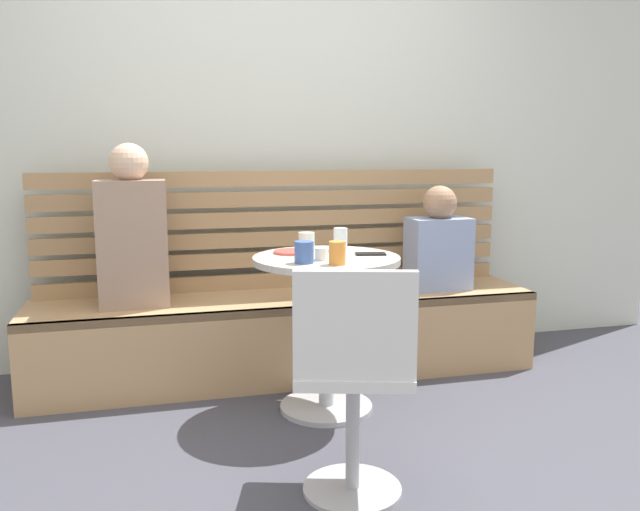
{
  "coord_description": "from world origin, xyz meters",
  "views": [
    {
      "loc": [
        -0.7,
        -2.17,
        1.24
      ],
      "look_at": [
        0.04,
        0.66,
        0.75
      ],
      "focal_mm": 36.62,
      "sensor_mm": 36.0,
      "label": 1
    }
  ],
  "objects_px": {
    "white_chair": "(354,375)",
    "cup_water_clear": "(340,239)",
    "booth_bench": "(289,336)",
    "cup_tumbler_orange": "(337,253)",
    "person_child_left": "(438,244)",
    "phone_on_table": "(371,254)",
    "cup_glass_short": "(307,240)",
    "cup_espresso_small": "(321,254)",
    "cafe_table": "(326,303)",
    "person_adult": "(132,233)",
    "cup_mug_blue": "(304,252)",
    "plate_small": "(291,252)"
  },
  "relations": [
    {
      "from": "white_chair",
      "to": "cup_glass_short",
      "type": "height_order",
      "value": "white_chair"
    },
    {
      "from": "cup_espresso_small",
      "to": "cup_tumbler_orange",
      "type": "bearing_deg",
      "value": -73.55
    },
    {
      "from": "person_adult",
      "to": "cup_espresso_small",
      "type": "distance_m",
      "value": 1.02
    },
    {
      "from": "white_chair",
      "to": "cup_water_clear",
      "type": "bearing_deg",
      "value": 76.4
    },
    {
      "from": "cup_glass_short",
      "to": "booth_bench",
      "type": "bearing_deg",
      "value": 99.15
    },
    {
      "from": "white_chair",
      "to": "person_adult",
      "type": "relative_size",
      "value": 1.04
    },
    {
      "from": "cafe_table",
      "to": "cup_tumbler_orange",
      "type": "xyz_separation_m",
      "value": [
        -0.01,
        -0.21,
        0.27
      ]
    },
    {
      "from": "cafe_table",
      "to": "person_child_left",
      "type": "xyz_separation_m",
      "value": [
        0.79,
        0.5,
        0.18
      ]
    },
    {
      "from": "cafe_table",
      "to": "cup_mug_blue",
      "type": "relative_size",
      "value": 7.79
    },
    {
      "from": "white_chair",
      "to": "cup_espresso_small",
      "type": "height_order",
      "value": "white_chair"
    },
    {
      "from": "cup_tumbler_orange",
      "to": "cup_espresso_small",
      "type": "bearing_deg",
      "value": 106.45
    },
    {
      "from": "cup_glass_short",
      "to": "cup_tumbler_orange",
      "type": "relative_size",
      "value": 0.8
    },
    {
      "from": "person_child_left",
      "to": "booth_bench",
      "type": "bearing_deg",
      "value": 179.22
    },
    {
      "from": "cup_espresso_small",
      "to": "cup_mug_blue",
      "type": "height_order",
      "value": "cup_mug_blue"
    },
    {
      "from": "person_adult",
      "to": "phone_on_table",
      "type": "height_order",
      "value": "person_adult"
    },
    {
      "from": "white_chair",
      "to": "plate_small",
      "type": "bearing_deg",
      "value": 90.88
    },
    {
      "from": "plate_small",
      "to": "phone_on_table",
      "type": "bearing_deg",
      "value": -21.73
    },
    {
      "from": "white_chair",
      "to": "cup_water_clear",
      "type": "xyz_separation_m",
      "value": [
        0.23,
        0.97,
        0.33
      ]
    },
    {
      "from": "booth_bench",
      "to": "person_child_left",
      "type": "height_order",
      "value": "person_child_left"
    },
    {
      "from": "cup_mug_blue",
      "to": "cup_glass_short",
      "type": "bearing_deg",
      "value": 75.16
    },
    {
      "from": "cup_espresso_small",
      "to": "white_chair",
      "type": "bearing_deg",
      "value": -95.84
    },
    {
      "from": "booth_bench",
      "to": "white_chair",
      "type": "distance_m",
      "value": 1.35
    },
    {
      "from": "person_adult",
      "to": "cup_water_clear",
      "type": "bearing_deg",
      "value": -20.35
    },
    {
      "from": "booth_bench",
      "to": "person_adult",
      "type": "distance_m",
      "value": 0.99
    },
    {
      "from": "phone_on_table",
      "to": "person_adult",
      "type": "bearing_deg",
      "value": 76.03
    },
    {
      "from": "person_child_left",
      "to": "cup_espresso_small",
      "type": "bearing_deg",
      "value": -145.04
    },
    {
      "from": "cup_water_clear",
      "to": "cup_espresso_small",
      "type": "distance_m",
      "value": 0.29
    },
    {
      "from": "cup_glass_short",
      "to": "cup_tumbler_orange",
      "type": "bearing_deg",
      "value": -87.18
    },
    {
      "from": "cafe_table",
      "to": "plate_small",
      "type": "height_order",
      "value": "plate_small"
    },
    {
      "from": "white_chair",
      "to": "cup_tumbler_orange",
      "type": "distance_m",
      "value": 0.69
    },
    {
      "from": "person_child_left",
      "to": "cup_water_clear",
      "type": "distance_m",
      "value": 0.77
    },
    {
      "from": "person_child_left",
      "to": "phone_on_table",
      "type": "bearing_deg",
      "value": -138.77
    },
    {
      "from": "cup_water_clear",
      "to": "phone_on_table",
      "type": "relative_size",
      "value": 0.79
    },
    {
      "from": "booth_bench",
      "to": "cup_tumbler_orange",
      "type": "xyz_separation_m",
      "value": [
        0.06,
        -0.73,
        0.57
      ]
    },
    {
      "from": "person_child_left",
      "to": "cup_espresso_small",
      "type": "xyz_separation_m",
      "value": [
        -0.84,
        -0.59,
        0.07
      ]
    },
    {
      "from": "cafe_table",
      "to": "cup_water_clear",
      "type": "bearing_deg",
      "value": 53.99
    },
    {
      "from": "cup_glass_short",
      "to": "plate_small",
      "type": "bearing_deg",
      "value": -129.73
    },
    {
      "from": "plate_small",
      "to": "cup_glass_short",
      "type": "bearing_deg",
      "value": 50.27
    },
    {
      "from": "person_adult",
      "to": "person_child_left",
      "type": "bearing_deg",
      "value": -0.56
    },
    {
      "from": "booth_bench",
      "to": "phone_on_table",
      "type": "relative_size",
      "value": 19.29
    },
    {
      "from": "cup_water_clear",
      "to": "plate_small",
      "type": "xyz_separation_m",
      "value": [
        -0.25,
        -0.02,
        -0.05
      ]
    },
    {
      "from": "white_chair",
      "to": "person_adult",
      "type": "height_order",
      "value": "person_adult"
    },
    {
      "from": "person_adult",
      "to": "cup_mug_blue",
      "type": "xyz_separation_m",
      "value": [
        0.73,
        -0.66,
        -0.02
      ]
    },
    {
      "from": "white_chair",
      "to": "person_adult",
      "type": "bearing_deg",
      "value": 119.33
    },
    {
      "from": "person_child_left",
      "to": "cup_water_clear",
      "type": "bearing_deg",
      "value": -152.89
    },
    {
      "from": "cup_espresso_small",
      "to": "phone_on_table",
      "type": "distance_m",
      "value": 0.27
    },
    {
      "from": "cup_espresso_small",
      "to": "plate_small",
      "type": "height_order",
      "value": "cup_espresso_small"
    },
    {
      "from": "cup_glass_short",
      "to": "cup_water_clear",
      "type": "bearing_deg",
      "value": -35.54
    },
    {
      "from": "person_adult",
      "to": "cup_tumbler_orange",
      "type": "height_order",
      "value": "person_adult"
    },
    {
      "from": "person_child_left",
      "to": "cup_water_clear",
      "type": "height_order",
      "value": "person_child_left"
    }
  ]
}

